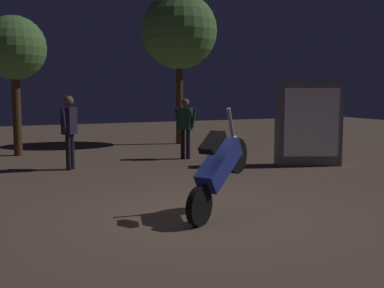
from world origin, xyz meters
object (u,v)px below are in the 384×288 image
person_bystander_far (69,125)px  kiosk_billboard (308,124)px  motorcycle_blue_foreground (219,168)px  person_rider_beside (185,123)px

person_bystander_far → kiosk_billboard: kiosk_billboard is taller
motorcycle_blue_foreground → person_rider_beside: size_ratio=0.99×
motorcycle_blue_foreground → kiosk_billboard: (4.31, 3.54, 0.31)m
kiosk_billboard → motorcycle_blue_foreground: bearing=60.9°
motorcycle_blue_foreground → person_rider_beside: 6.10m
person_bystander_far → kiosk_billboard: size_ratio=0.84×
motorcycle_blue_foreground → kiosk_billboard: 5.59m
person_rider_beside → person_bystander_far: person_bystander_far is taller
person_bystander_far → kiosk_billboard: 5.87m
person_rider_beside → person_bystander_far: (-3.21, -0.54, 0.07)m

